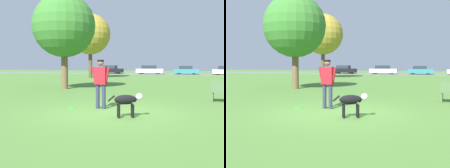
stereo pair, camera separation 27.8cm
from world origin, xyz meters
TOP-DOWN VIEW (x-y plane):
  - ground_plane at (0.00, 0.00)m, footprint 120.00×120.00m
  - far_road_strip at (0.00, 35.04)m, footprint 120.00×6.00m
  - person at (-0.51, 0.53)m, footprint 0.67×0.24m
  - dog at (0.71, -0.68)m, footprint 0.97×0.54m
  - frisbee at (-1.52, 0.39)m, footprint 0.25×0.25m
  - tree_near_left at (-5.10, 6.95)m, footprint 3.88×3.88m
  - tree_far_left at (-8.82, 20.91)m, footprint 4.71×4.71m
  - parked_car_black at (-10.70, 35.33)m, footprint 4.12×1.87m
  - parked_car_silver at (-3.93, 34.98)m, footprint 4.46×1.84m
  - parked_car_teal at (1.85, 35.40)m, footprint 3.90×1.90m

SIDE VIEW (x-z plane):
  - ground_plane at x=0.00m, z-range 0.00..0.00m
  - far_road_strip at x=0.00m, z-range 0.00..0.01m
  - frisbee at x=-1.52m, z-range 0.00..0.02m
  - dog at x=0.71m, z-range 0.14..0.83m
  - parked_car_teal at x=1.85m, z-range -0.01..1.32m
  - parked_car_silver at x=-3.93m, z-range -0.02..1.39m
  - parked_car_black at x=-10.70m, z-range -0.03..1.40m
  - person at x=-0.51m, z-range 0.15..1.82m
  - tree_near_left at x=-5.10m, z-range 0.96..6.80m
  - tree_far_left at x=-8.82m, z-range 1.33..8.76m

